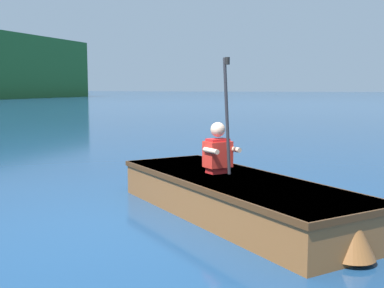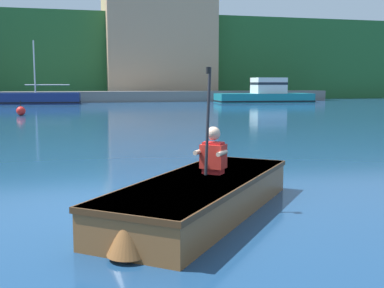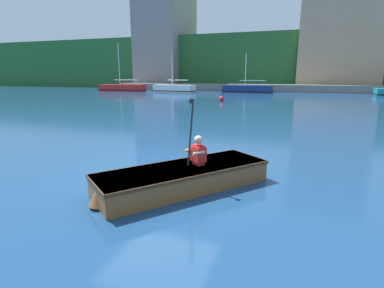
{
  "view_description": "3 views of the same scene",
  "coord_description": "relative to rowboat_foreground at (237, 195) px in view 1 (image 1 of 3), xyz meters",
  "views": [
    {
      "loc": [
        -4.02,
        -2.36,
        1.41
      ],
      "look_at": [
        0.98,
        -0.45,
        0.78
      ],
      "focal_mm": 45.0,
      "sensor_mm": 36.0,
      "label": 1
    },
    {
      "loc": [
        -0.5,
        -6.34,
        1.54
      ],
      "look_at": [
        0.98,
        -0.45,
        0.78
      ],
      "focal_mm": 45.0,
      "sensor_mm": 36.0,
      "label": 2
    },
    {
      "loc": [
        2.94,
        -6.16,
        2.19
      ],
      "look_at": [
        0.98,
        -0.45,
        0.78
      ],
      "focal_mm": 28.0,
      "sensor_mm": 36.0,
      "label": 3
    }
  ],
  "objects": [
    {
      "name": "rowboat_foreground",
      "position": [
        0.0,
        0.0,
        0.0
      ],
      "size": [
        3.05,
        3.4,
        0.43
      ],
      "color": "brown",
      "rests_on": "ground"
    },
    {
      "name": "ground_plane",
      "position": [
        -0.95,
        0.99,
        -0.24
      ],
      "size": [
        300.0,
        300.0,
        0.0
      ],
      "primitive_type": "plane",
      "color": "navy"
    },
    {
      "name": "person_paddler",
      "position": [
        0.24,
        0.29,
        0.46
      ],
      "size": [
        0.46,
        0.46,
        1.31
      ],
      "color": "red",
      "rests_on": "rowboat_foreground"
    }
  ]
}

